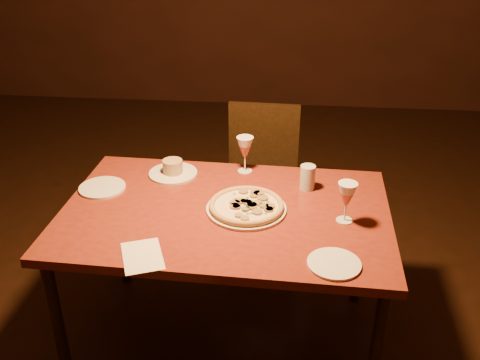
{
  "coord_description": "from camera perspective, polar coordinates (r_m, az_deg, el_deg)",
  "views": [
    {
      "loc": [
        0.55,
        -2.06,
        2.0
      ],
      "look_at": [
        0.35,
        -0.0,
        0.9
      ],
      "focal_mm": 40.0,
      "sensor_mm": 36.0,
      "label": 1
    }
  ],
  "objects": [
    {
      "name": "wine_glass_right",
      "position": [
        2.29,
        11.26,
        -2.35
      ],
      "size": [
        0.08,
        0.08,
        0.18
      ],
      "primitive_type": null,
      "color": "#C56052",
      "rests_on": "dining_table"
    },
    {
      "name": "side_plate_near",
      "position": [
        2.06,
        10.0,
        -8.79
      ],
      "size": [
        0.2,
        0.2,
        0.01
      ],
      "primitive_type": "cylinder",
      "color": "silver",
      "rests_on": "dining_table"
    },
    {
      "name": "chair_far",
      "position": [
        3.28,
        2.26,
        0.88
      ],
      "size": [
        0.45,
        0.45,
        0.9
      ],
      "rotation": [
        0.0,
        0.0,
        -0.04
      ],
      "color": "black",
      "rests_on": "floor"
    },
    {
      "name": "ramekin_saucer",
      "position": [
        2.68,
        -7.18,
        1.09
      ],
      "size": [
        0.24,
        0.24,
        0.08
      ],
      "color": "silver",
      "rests_on": "dining_table"
    },
    {
      "name": "dining_table",
      "position": [
        2.4,
        -1.56,
        -4.58
      ],
      "size": [
        1.47,
        0.97,
        0.77
      ],
      "rotation": [
        0.0,
        0.0,
        -0.03
      ],
      "color": "maroon",
      "rests_on": "floor"
    },
    {
      "name": "floor",
      "position": [
        2.92,
        -7.13,
        -15.46
      ],
      "size": [
        7.0,
        7.0,
        0.0
      ],
      "primitive_type": "plane",
      "color": "black",
      "rests_on": "ground"
    },
    {
      "name": "pizza_plate",
      "position": [
        2.35,
        0.68,
        -2.8
      ],
      "size": [
        0.35,
        0.35,
        0.04
      ],
      "color": "silver",
      "rests_on": "dining_table"
    },
    {
      "name": "menu_card",
      "position": [
        2.11,
        -10.37,
        -7.97
      ],
      "size": [
        0.22,
        0.26,
        0.0
      ],
      "primitive_type": "cube",
      "rotation": [
        0.0,
        0.0,
        0.37
      ],
      "color": "white",
      "rests_on": "dining_table"
    },
    {
      "name": "water_tumbler",
      "position": [
        2.53,
        7.21,
        0.28
      ],
      "size": [
        0.07,
        0.07,
        0.12
      ],
      "primitive_type": "cylinder",
      "color": "silver",
      "rests_on": "dining_table"
    },
    {
      "name": "side_plate_left",
      "position": [
        2.62,
        -14.48,
        -0.79
      ],
      "size": [
        0.22,
        0.22,
        0.01
      ],
      "primitive_type": "cylinder",
      "color": "silver",
      "rests_on": "dining_table"
    },
    {
      "name": "wine_glass_far",
      "position": [
        2.66,
        0.53,
        2.73
      ],
      "size": [
        0.08,
        0.08,
        0.19
      ],
      "primitive_type": null,
      "color": "#C56052",
      "rests_on": "dining_table"
    }
  ]
}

